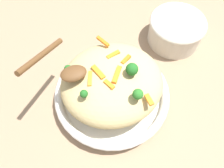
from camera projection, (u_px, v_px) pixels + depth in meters
ground_plane at (112, 99)px, 0.60m from camera, size 2.40×2.40×0.00m
serving_bowl at (112, 95)px, 0.57m from camera, size 0.29×0.29×0.04m
pasta_mound at (112, 83)px, 0.52m from camera, size 0.24×0.22×0.09m
carrot_piece_0 at (91, 80)px, 0.47m from camera, size 0.02×0.04×0.01m
carrot_piece_1 at (109, 85)px, 0.47m from camera, size 0.02×0.03×0.01m
carrot_piece_2 at (117, 75)px, 0.47m from camera, size 0.03×0.04×0.01m
carrot_piece_3 at (149, 100)px, 0.45m from camera, size 0.01×0.03×0.01m
carrot_piece_4 at (126, 60)px, 0.50m from camera, size 0.03×0.02×0.01m
carrot_piece_5 at (103, 41)px, 0.53m from camera, size 0.02×0.04×0.01m
carrot_piece_6 at (98, 72)px, 0.48m from camera, size 0.02×0.04×0.01m
carrot_piece_7 at (113, 55)px, 0.51m from camera, size 0.03×0.02×0.01m
broccoli_floret_0 at (138, 94)px, 0.44m from camera, size 0.02×0.02×0.03m
broccoli_floret_1 at (68, 69)px, 0.48m from camera, size 0.02×0.02×0.02m
broccoli_floret_2 at (84, 94)px, 0.45m from camera, size 0.02×0.02×0.02m
broccoli_floret_3 at (132, 69)px, 0.46m from camera, size 0.03×0.03×0.03m
serving_spoon at (63, 67)px, 0.46m from camera, size 0.13×0.12×0.07m
companion_bowl at (176, 30)px, 0.66m from camera, size 0.16×0.16×0.08m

